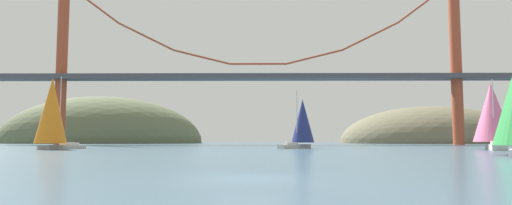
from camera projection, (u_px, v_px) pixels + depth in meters
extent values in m
plane|color=#426075|center=(248.00, 179.00, 17.46)|extent=(360.00, 360.00, 0.00)
ellipsoid|color=#6B664C|center=(432.00, 143.00, 151.46)|extent=(63.38, 44.00, 25.49)
ellipsoid|color=#5B6647|center=(101.00, 143.00, 152.50)|extent=(70.37, 44.00, 32.48)
cylinder|color=#A34228|center=(62.00, 63.00, 114.35)|extent=(2.80, 2.80, 42.67)
cylinder|color=#A34228|center=(456.00, 62.00, 113.42)|extent=(2.80, 2.80, 42.67)
cube|color=#47474C|center=(258.00, 77.00, 113.57)|extent=(138.45, 6.00, 1.20)
cylinder|color=#A34228|center=(92.00, 3.00, 115.58)|extent=(14.93, 0.50, 11.28)
cylinder|color=#A34228|center=(146.00, 37.00, 114.71)|extent=(14.86, 0.50, 7.70)
cylinder|color=#A34228|center=(202.00, 57.00, 114.13)|extent=(14.76, 0.50, 4.11)
cylinder|color=#A34228|center=(258.00, 64.00, 113.85)|extent=(14.64, 0.50, 0.50)
cylinder|color=#A34228|center=(314.00, 57.00, 113.87)|extent=(14.76, 0.50, 4.11)
cylinder|color=#A34228|center=(370.00, 36.00, 114.18)|extent=(14.86, 0.50, 7.70)
cylinder|color=#A34228|center=(426.00, 2.00, 114.79)|extent=(14.93, 0.50, 11.28)
cube|color=#B7B2A8|center=(294.00, 147.00, 69.62)|extent=(5.60, 5.31, 0.66)
cube|color=beige|center=(290.00, 143.00, 68.91)|extent=(2.24, 2.19, 0.36)
cylinder|color=#B2B2B7|center=(297.00, 118.00, 70.41)|extent=(0.14, 0.14, 8.59)
cone|color=navy|center=(303.00, 121.00, 71.28)|extent=(5.23, 5.23, 7.03)
cube|color=#B7B2A8|center=(496.00, 147.00, 60.73)|extent=(4.10, 7.19, 0.83)
cube|color=beige|center=(497.00, 143.00, 59.61)|extent=(2.07, 2.58, 0.36)
cylinder|color=#B2B2B7|center=(493.00, 111.00, 61.79)|extent=(0.14, 0.14, 9.15)
cone|color=pink|center=(492.00, 112.00, 63.23)|extent=(6.76, 6.76, 8.57)
cube|color=#B7B2A8|center=(63.00, 147.00, 65.80)|extent=(4.50, 7.84, 0.61)
cube|color=beige|center=(69.00, 144.00, 67.11)|extent=(2.35, 2.82, 0.36)
cylinder|color=#B2B2B7|center=(60.00, 111.00, 65.53)|extent=(0.14, 0.14, 10.29)
cone|color=orange|center=(52.00, 110.00, 63.97)|extent=(5.65, 5.65, 9.63)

